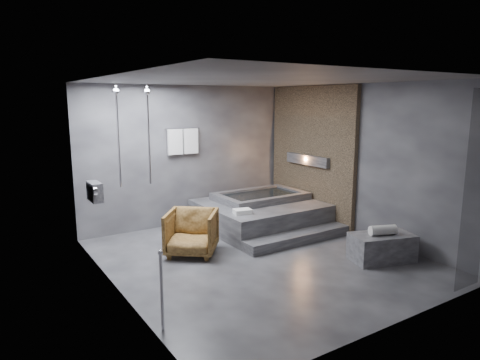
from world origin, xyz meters
TOP-DOWN VIEW (x-y plane):
  - room at (0.40, 0.24)m, footprint 5.00×5.04m
  - tub_deck at (1.05, 1.45)m, footprint 2.20×2.00m
  - tub_step at (1.05, 0.27)m, footprint 2.20×0.36m
  - concrete_bench at (1.59, -1.11)m, footprint 1.07×0.79m
  - driftwood_chair at (-0.80, 0.79)m, footprint 1.12×1.12m
  - rolled_towel at (1.56, -1.13)m, footprint 0.46×0.30m
  - deck_towel at (0.28, 0.91)m, footprint 0.35×0.29m

SIDE VIEW (x-z plane):
  - tub_step at x=1.05m, z-range 0.00..0.18m
  - concrete_bench at x=1.59m, z-range 0.00..0.43m
  - tub_deck at x=1.05m, z-range 0.00..0.50m
  - driftwood_chair at x=-0.80m, z-range 0.00..0.73m
  - rolled_towel at x=1.56m, z-range 0.43..0.59m
  - deck_towel at x=0.28m, z-range 0.50..0.58m
  - room at x=0.40m, z-range 0.32..3.14m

